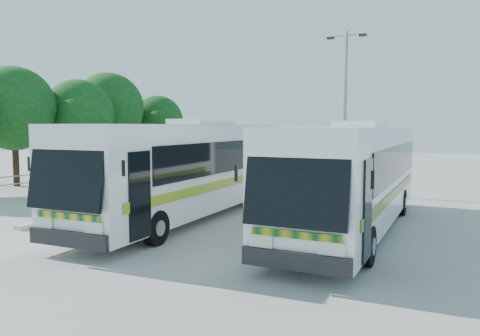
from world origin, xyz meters
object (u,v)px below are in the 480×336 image
Objects in this scene: coach_main at (190,167)px; coach_adjacent at (354,174)px; lamppost at (345,105)px; tree_far_c at (80,114)px; tree_far_b at (14,108)px; tree_far_d at (110,108)px; tree_far_e at (159,121)px.

coach_main is 6.15m from coach_adjacent.
lamppost is (-3.06, 8.13, 2.66)m from coach_adjacent.
tree_far_c is 16.75m from lamppost.
tree_far_b is 0.53× the size of coach_main.
tree_far_c is 3.93m from tree_far_d.
tree_far_e is at bearing 81.37° from tree_far_d.
lamppost is at bearing 65.09° from coach_main.
tree_far_c is at bearing 159.56° from coach_adjacent.
tree_far_b is 1.07× the size of tree_far_c.
coach_main is 1.58× the size of lamppost.
tree_far_d is 17.69m from lamppost.
tree_far_c is at bearing 77.09° from tree_far_b.
coach_adjacent is at bearing 3.39° from coach_main.
coach_adjacent is at bearing -70.47° from lamppost.
tree_far_d is 22.74m from coach_adjacent.
tree_far_e is 0.47× the size of coach_adjacent.
tree_far_c reaches higher than coach_main.
tree_far_e is at bearing 88.17° from tree_far_b.
coach_main is (14.68, -9.98, -2.86)m from tree_far_d.
tree_far_b reaches higher than tree_far_c.
coach_adjacent is (20.05, -13.38, -1.98)m from tree_far_e.
tree_far_d is (-1.19, 3.70, 0.56)m from tree_far_c.
lamppost is (16.48, 2.95, 0.31)m from tree_far_c.
tree_far_d is at bearing 176.52° from lamppost.
coach_main is at bearing -34.22° from tree_far_d.
tree_far_d is at bearing 138.85° from coach_main.
tree_far_b reaches higher than tree_far_e.
tree_far_c is at bearing -170.91° from lamppost.
coach_main is at bearing -24.98° from tree_far_c.
coach_main is at bearing -175.27° from coach_adjacent.
tree_far_c is (0.89, 3.90, -0.31)m from tree_far_b.
tree_far_c is at bearing -86.46° from tree_far_e.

